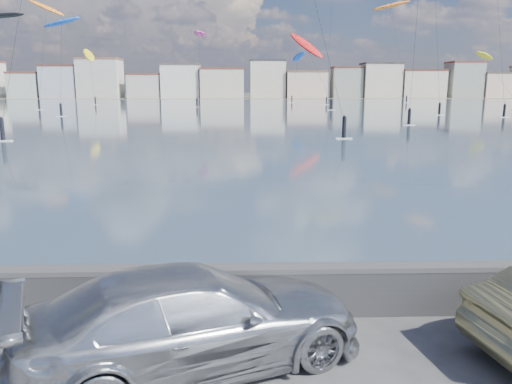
{
  "coord_description": "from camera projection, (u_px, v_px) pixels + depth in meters",
  "views": [
    {
      "loc": [
        0.68,
        -6.39,
        4.41
      ],
      "look_at": [
        1.0,
        4.0,
        2.2
      ],
      "focal_mm": 35.0,
      "sensor_mm": 36.0,
      "label": 1
    }
  ],
  "objects": [
    {
      "name": "bay_water",
      "position": [
        237.0,
        109.0,
        96.6
      ],
      "size": [
        500.0,
        177.0,
        0.0
      ],
      "primitive_type": "cube",
      "color": "#3A5266",
      "rests_on": "ground"
    },
    {
      "name": "far_shore_strip",
      "position": [
        239.0,
        97.0,
        202.68
      ],
      "size": [
        500.0,
        60.0,
        0.0
      ],
      "primitive_type": "cube",
      "color": "#4C473D",
      "rests_on": "ground"
    },
    {
      "name": "seawall",
      "position": [
        207.0,
        288.0,
        9.66
      ],
      "size": [
        400.0,
        0.36,
        1.08
      ],
      "color": "#28282B",
      "rests_on": "ground"
    },
    {
      "name": "far_buildings",
      "position": [
        242.0,
        82.0,
        187.78
      ],
      "size": [
        240.79,
        13.26,
        14.6
      ],
      "color": "beige",
      "rests_on": "ground"
    },
    {
      "name": "car_silver",
      "position": [
        194.0,
        319.0,
        7.89
      ],
      "size": [
        5.98,
        4.15,
        1.61
      ],
      "primitive_type": "imported",
      "rotation": [
        0.0,
        0.0,
        1.95
      ],
      "color": "#AFB2B7",
      "rests_on": "ground"
    },
    {
      "name": "kitesurfer_1",
      "position": [
        306.0,
        46.0,
        104.51
      ],
      "size": [
        8.29,
        17.64,
        16.14
      ],
      "color": "red",
      "rests_on": "ground"
    },
    {
      "name": "kitesurfer_2",
      "position": [
        5.0,
        17.0,
        119.07
      ],
      "size": [
        9.02,
        17.34,
        22.08
      ],
      "color": "black",
      "rests_on": "ground"
    },
    {
      "name": "kitesurfer_6",
      "position": [
        391.0,
        6.0,
        142.64
      ],
      "size": [
        11.11,
        16.18,
        28.81
      ],
      "color": "orange",
      "rests_on": "ground"
    },
    {
      "name": "kitesurfer_7",
      "position": [
        89.0,
        56.0,
        126.66
      ],
      "size": [
        7.12,
        13.7,
        14.43
      ],
      "color": "yellow",
      "rests_on": "ground"
    },
    {
      "name": "kitesurfer_8",
      "position": [
        298.0,
        58.0,
        141.76
      ],
      "size": [
        5.52,
        13.68,
        14.34
      ],
      "color": "blue",
      "rests_on": "ground"
    },
    {
      "name": "kitesurfer_9",
      "position": [
        200.0,
        35.0,
        116.03
      ],
      "size": [
        3.53,
        17.01,
        17.04
      ],
      "color": "#E5338C",
      "rests_on": "ground"
    },
    {
      "name": "kitesurfer_11",
      "position": [
        485.0,
        57.0,
        134.88
      ],
      "size": [
        8.34,
        17.05,
        13.97
      ],
      "color": "yellow",
      "rests_on": "ground"
    },
    {
      "name": "kitesurfer_14",
      "position": [
        61.0,
        24.0,
        84.35
      ],
      "size": [
        8.69,
        17.35,
        16.25
      ],
      "color": "blue",
      "rests_on": "ground"
    },
    {
      "name": "kitesurfer_17",
      "position": [
        46.0,
        10.0,
        105.5
      ],
      "size": [
        7.51,
        17.87,
        22.87
      ],
      "color": "orange",
      "rests_on": "ground"
    }
  ]
}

